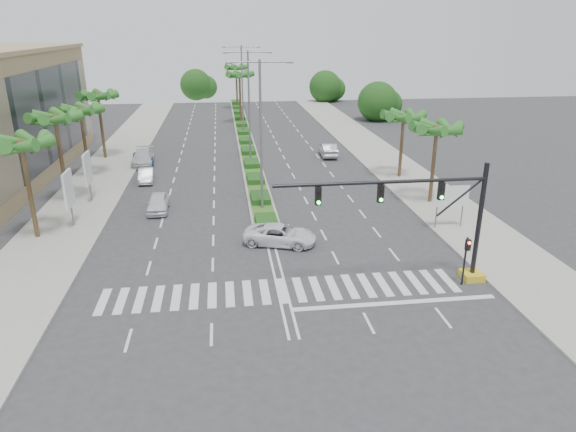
% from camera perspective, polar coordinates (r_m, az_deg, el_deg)
% --- Properties ---
extents(ground, '(160.00, 160.00, 0.00)m').
position_cam_1_polar(ground, '(29.86, -0.65, -8.30)').
color(ground, '#333335').
rests_on(ground, ground).
extents(footpath_right, '(6.00, 120.00, 0.15)m').
position_cam_1_polar(footpath_right, '(51.52, 13.69, 3.68)').
color(footpath_right, gray).
rests_on(footpath_right, ground).
extents(footpath_left, '(6.00, 120.00, 0.15)m').
position_cam_1_polar(footpath_left, '(49.70, -21.23, 2.25)').
color(footpath_left, gray).
rests_on(footpath_left, ground).
extents(median, '(2.20, 75.00, 0.20)m').
position_cam_1_polar(median, '(72.51, -4.90, 8.91)').
color(median, gray).
rests_on(median, ground).
extents(median_grass, '(1.80, 75.00, 0.04)m').
position_cam_1_polar(median_grass, '(72.49, -4.91, 9.01)').
color(median_grass, '#2F571E').
rests_on(median_grass, median).
extents(signal_gantry, '(12.60, 1.20, 7.20)m').
position_cam_1_polar(signal_gantry, '(30.77, 16.74, -1.21)').
color(signal_gantry, gold).
rests_on(signal_gantry, ground).
extents(pedestrian_signal, '(0.28, 0.36, 3.00)m').
position_cam_1_polar(pedestrian_signal, '(31.29, 19.20, -3.94)').
color(pedestrian_signal, black).
rests_on(pedestrian_signal, ground).
extents(direction_sign, '(2.70, 0.11, 3.40)m').
position_cam_1_polar(direction_sign, '(39.65, 17.67, 1.93)').
color(direction_sign, slate).
rests_on(direction_sign, ground).
extents(billboard_near, '(0.18, 2.10, 4.35)m').
position_cam_1_polar(billboard_near, '(41.31, -23.20, 2.70)').
color(billboard_near, slate).
rests_on(billboard_near, ground).
extents(billboard_far, '(0.18, 2.10, 4.35)m').
position_cam_1_polar(billboard_far, '(46.90, -21.37, 4.90)').
color(billboard_far, slate).
rests_on(billboard_far, ground).
extents(palm_left_near, '(4.57, 4.68, 7.55)m').
position_cam_1_polar(palm_left_near, '(39.22, -27.51, 6.83)').
color(palm_left_near, brown).
rests_on(palm_left_near, ground).
extents(palm_left_mid, '(4.57, 4.68, 7.95)m').
position_cam_1_polar(palm_left_mid, '(46.62, -24.44, 9.60)').
color(palm_left_mid, brown).
rests_on(palm_left_mid, ground).
extents(palm_left_far, '(4.57, 4.68, 7.35)m').
position_cam_1_polar(palm_left_far, '(54.32, -22.05, 10.58)').
color(palm_left_far, brown).
rests_on(palm_left_far, ground).
extents(palm_left_end, '(4.57, 4.68, 7.75)m').
position_cam_1_polar(palm_left_end, '(61.98, -20.35, 12.19)').
color(palm_left_end, brown).
rests_on(palm_left_end, ground).
extents(palm_right_near, '(4.57, 4.68, 7.05)m').
position_cam_1_polar(palm_right_near, '(44.46, 16.19, 9.01)').
color(palm_right_near, brown).
rests_on(palm_right_near, ground).
extents(palm_right_far, '(4.57, 4.68, 6.75)m').
position_cam_1_polar(palm_right_far, '(51.83, 12.71, 10.49)').
color(palm_right_far, brown).
rests_on(palm_right_far, ground).
extents(palm_median_a, '(4.57, 4.68, 8.05)m').
position_cam_1_polar(palm_median_a, '(81.41, -5.41, 15.17)').
color(palm_median_a, brown).
rests_on(palm_median_a, ground).
extents(palm_median_b, '(4.57, 4.68, 8.05)m').
position_cam_1_polar(palm_median_b, '(96.36, -5.79, 15.93)').
color(palm_median_b, brown).
rests_on(palm_median_b, ground).
extents(streetlight_near, '(5.10, 0.25, 12.00)m').
position_cam_1_polar(streetlight_near, '(40.85, -3.04, 9.70)').
color(streetlight_near, slate).
rests_on(streetlight_near, ground).
extents(streetlight_mid, '(5.10, 0.25, 12.00)m').
position_cam_1_polar(streetlight_mid, '(56.62, -4.35, 12.63)').
color(streetlight_mid, slate).
rests_on(streetlight_mid, ground).
extents(streetlight_far, '(5.10, 0.25, 12.00)m').
position_cam_1_polar(streetlight_far, '(72.50, -5.11, 14.27)').
color(streetlight_far, slate).
rests_on(streetlight_far, ground).
extents(car_parked_a, '(1.73, 4.18, 1.41)m').
position_cam_1_polar(car_parked_a, '(43.45, -14.25, 1.42)').
color(car_parked_a, silver).
rests_on(car_parked_a, ground).
extents(car_parked_b, '(1.64, 3.99, 1.28)m').
position_cam_1_polar(car_parked_b, '(52.25, -15.49, 4.39)').
color(car_parked_b, '#B6B6BB').
rests_on(car_parked_b, ground).
extents(car_parked_c, '(2.73, 5.06, 1.35)m').
position_cam_1_polar(car_parked_c, '(58.93, -15.82, 6.15)').
color(car_parked_c, '#314E97').
rests_on(car_parked_c, ground).
extents(car_parked_d, '(2.44, 5.56, 1.59)m').
position_cam_1_polar(car_parked_d, '(58.92, -15.83, 6.27)').
color(car_parked_d, silver).
rests_on(car_parked_d, ground).
extents(car_crossing, '(5.50, 3.76, 1.40)m').
position_cam_1_polar(car_crossing, '(35.67, -0.86, -2.11)').
color(car_crossing, white).
rests_on(car_crossing, ground).
extents(car_right, '(1.87, 4.83, 1.57)m').
position_cam_1_polar(car_right, '(60.71, 4.47, 7.36)').
color(car_right, '#A1A1A6').
rests_on(car_right, ground).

